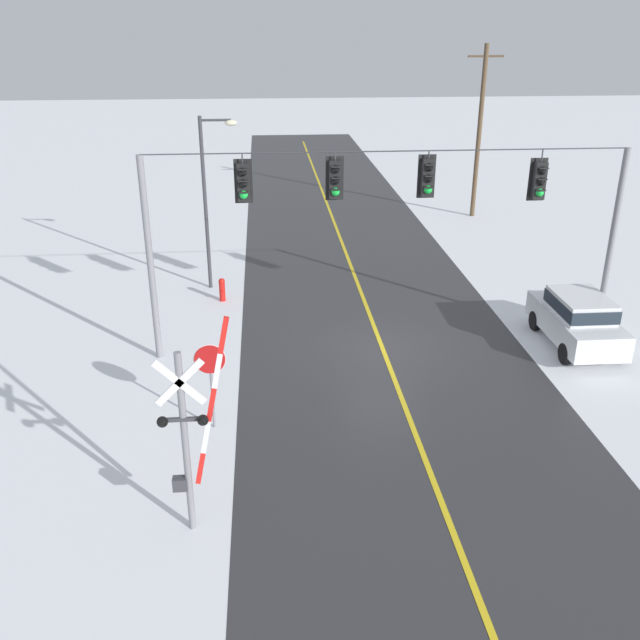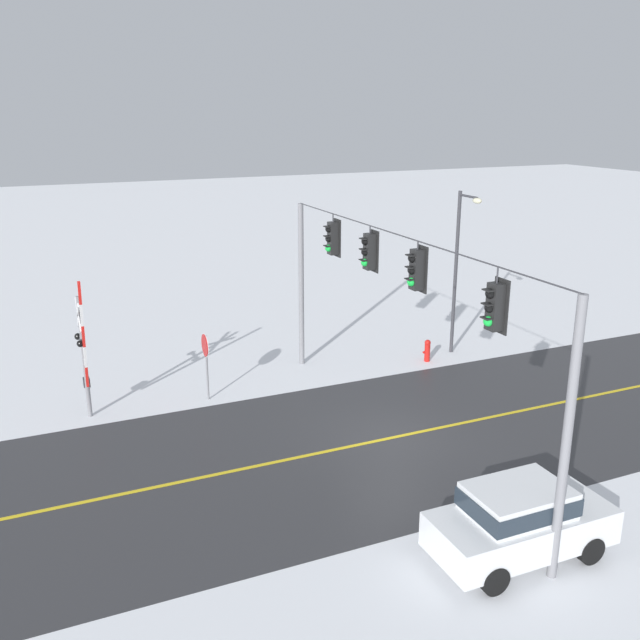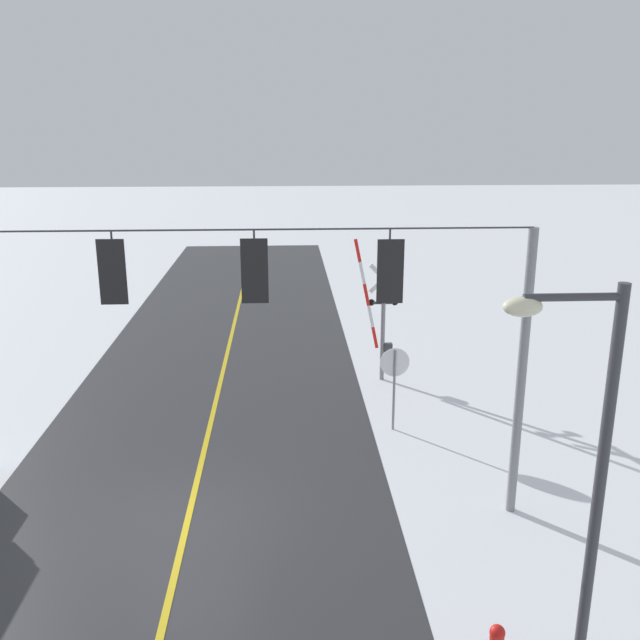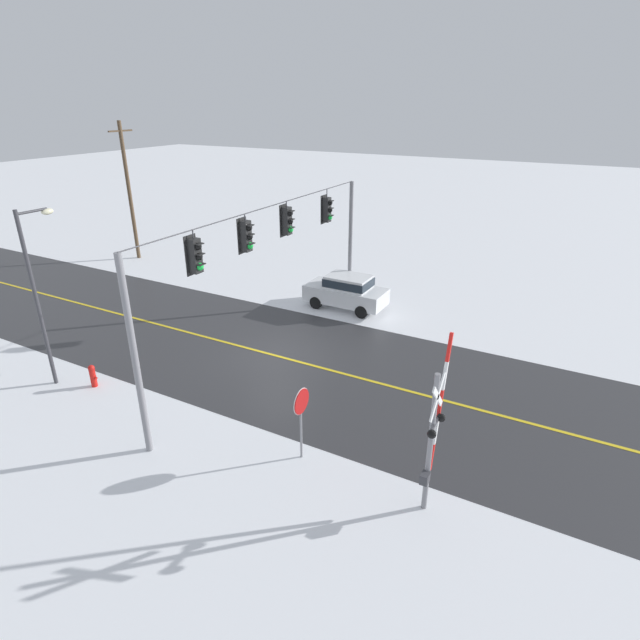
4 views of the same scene
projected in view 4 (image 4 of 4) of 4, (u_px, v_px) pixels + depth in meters
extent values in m
plane|color=white|center=(276.00, 356.00, 21.05)|extent=(160.00, 160.00, 0.00)
cube|color=#303033|center=(169.00, 327.00, 23.68)|extent=(9.00, 80.00, 0.01)
cube|color=gold|center=(169.00, 327.00, 23.68)|extent=(0.14, 72.00, 0.01)
cylinder|color=gray|center=(135.00, 360.00, 14.18)|extent=(0.20, 0.20, 6.20)
cylinder|color=gray|center=(350.00, 244.00, 25.43)|extent=(0.20, 0.20, 6.20)
cylinder|color=#38383D|center=(270.00, 206.00, 18.56)|extent=(14.00, 0.04, 0.04)
cylinder|color=#38383D|center=(193.00, 234.00, 15.26)|extent=(0.04, 0.04, 0.27)
cube|color=black|center=(195.00, 256.00, 15.53)|extent=(0.34, 0.28, 1.08)
cube|color=black|center=(191.00, 255.00, 15.60)|extent=(0.52, 0.03, 1.26)
sphere|color=black|center=(198.00, 246.00, 15.33)|extent=(0.24, 0.24, 0.24)
cube|color=black|center=(199.00, 244.00, 15.27)|extent=(0.26, 0.16, 0.03)
sphere|color=black|center=(199.00, 257.00, 15.46)|extent=(0.24, 0.24, 0.24)
cube|color=black|center=(200.00, 254.00, 15.40)|extent=(0.26, 0.16, 0.03)
sphere|color=green|center=(200.00, 267.00, 15.59)|extent=(0.24, 0.24, 0.24)
cube|color=black|center=(201.00, 264.00, 15.53)|extent=(0.26, 0.16, 0.03)
cylinder|color=#38383D|center=(245.00, 217.00, 17.35)|extent=(0.04, 0.04, 0.23)
cube|color=black|center=(246.00, 236.00, 17.62)|extent=(0.34, 0.28, 1.08)
cube|color=black|center=(242.00, 236.00, 17.69)|extent=(0.52, 0.03, 1.26)
sphere|color=black|center=(249.00, 228.00, 17.42)|extent=(0.24, 0.24, 0.24)
cube|color=black|center=(250.00, 225.00, 17.36)|extent=(0.26, 0.16, 0.03)
sphere|color=black|center=(249.00, 237.00, 17.55)|extent=(0.24, 0.24, 0.24)
cube|color=black|center=(251.00, 235.00, 17.48)|extent=(0.26, 0.16, 0.03)
sphere|color=green|center=(250.00, 246.00, 17.68)|extent=(0.24, 0.24, 0.24)
cube|color=black|center=(251.00, 244.00, 17.61)|extent=(0.26, 0.16, 0.03)
cylinder|color=#38383D|center=(286.00, 204.00, 19.51)|extent=(0.04, 0.04, 0.22)
cube|color=black|center=(287.00, 221.00, 19.77)|extent=(0.34, 0.28, 1.08)
cube|color=black|center=(283.00, 220.00, 19.84)|extent=(0.52, 0.03, 1.26)
sphere|color=black|center=(290.00, 213.00, 19.58)|extent=(0.24, 0.24, 0.24)
cube|color=black|center=(291.00, 211.00, 19.51)|extent=(0.26, 0.16, 0.03)
sphere|color=black|center=(290.00, 221.00, 19.70)|extent=(0.24, 0.24, 0.24)
cube|color=black|center=(292.00, 219.00, 19.64)|extent=(0.26, 0.16, 0.03)
sphere|color=green|center=(290.00, 229.00, 19.83)|extent=(0.24, 0.24, 0.24)
cube|color=black|center=(292.00, 228.00, 19.77)|extent=(0.26, 0.16, 0.03)
cylinder|color=#38383D|center=(327.00, 193.00, 22.22)|extent=(0.04, 0.04, 0.37)
cube|color=black|center=(327.00, 210.00, 22.51)|extent=(0.34, 0.28, 1.08)
cube|color=black|center=(324.00, 209.00, 22.58)|extent=(0.52, 0.03, 1.26)
sphere|color=black|center=(330.00, 203.00, 22.32)|extent=(0.24, 0.24, 0.24)
cube|color=black|center=(331.00, 201.00, 22.25)|extent=(0.26, 0.16, 0.03)
sphere|color=black|center=(330.00, 210.00, 22.44)|extent=(0.24, 0.24, 0.24)
cube|color=black|center=(331.00, 208.00, 22.38)|extent=(0.26, 0.16, 0.03)
sphere|color=green|center=(330.00, 217.00, 22.57)|extent=(0.24, 0.24, 0.24)
cube|color=black|center=(331.00, 216.00, 22.51)|extent=(0.26, 0.16, 0.03)
cylinder|color=gray|center=(301.00, 425.00, 14.65)|extent=(0.07, 0.07, 2.30)
cylinder|color=#B71414|center=(302.00, 402.00, 14.31)|extent=(0.76, 0.03, 0.76)
cylinder|color=white|center=(301.00, 401.00, 14.32)|extent=(0.80, 0.02, 0.80)
cylinder|color=gray|center=(430.00, 445.00, 12.44)|extent=(0.14, 0.14, 4.00)
cube|color=white|center=(438.00, 397.00, 11.86)|extent=(0.98, 0.04, 0.98)
cube|color=white|center=(438.00, 397.00, 11.86)|extent=(0.98, 0.04, 0.98)
cube|color=#38383D|center=(434.00, 425.00, 12.18)|extent=(0.80, 0.06, 0.08)
sphere|color=black|center=(432.00, 434.00, 11.85)|extent=(0.22, 0.22, 0.22)
sphere|color=black|center=(441.00, 418.00, 12.46)|extent=(0.22, 0.22, 0.22)
cube|color=red|center=(431.00, 457.00, 12.86)|extent=(0.25, 0.08, 0.73)
cube|color=white|center=(436.00, 430.00, 12.70)|extent=(0.25, 0.08, 0.73)
cube|color=red|center=(440.00, 403.00, 12.53)|extent=(0.25, 0.08, 0.73)
cube|color=white|center=(445.00, 376.00, 12.37)|extent=(0.25, 0.08, 0.73)
cube|color=red|center=(449.00, 347.00, 12.20)|extent=(0.25, 0.08, 0.73)
cube|color=#38383D|center=(425.00, 478.00, 12.65)|extent=(0.28, 0.20, 0.28)
cube|color=white|center=(346.00, 295.00, 25.63)|extent=(1.78, 4.11, 0.80)
cube|color=white|center=(349.00, 282.00, 25.28)|extent=(1.51, 2.14, 0.64)
cube|color=#232D38|center=(349.00, 282.00, 25.28)|extent=(1.54, 2.22, 0.40)
sphere|color=#EFEACC|center=(305.00, 290.00, 26.07)|extent=(0.16, 0.16, 0.16)
sphere|color=#EFEACC|center=(316.00, 284.00, 26.99)|extent=(0.16, 0.16, 0.16)
cylinder|color=black|center=(316.00, 302.00, 25.71)|extent=(0.22, 0.64, 0.64)
cylinder|color=black|center=(331.00, 293.00, 26.99)|extent=(0.22, 0.64, 0.64)
cylinder|color=black|center=(362.00, 312.00, 24.58)|extent=(0.22, 0.64, 0.64)
cylinder|color=black|center=(375.00, 301.00, 25.86)|extent=(0.22, 0.64, 0.64)
cylinder|color=#38383D|center=(37.00, 303.00, 17.76)|extent=(0.14, 0.14, 6.50)
cylinder|color=#38383D|center=(32.00, 211.00, 16.96)|extent=(1.10, 0.09, 0.09)
ellipsoid|color=beige|center=(47.00, 211.00, 17.44)|extent=(0.44, 0.28, 0.22)
cylinder|color=red|center=(93.00, 378.00, 18.69)|extent=(0.22, 0.22, 0.70)
sphere|color=red|center=(91.00, 368.00, 18.53)|extent=(0.24, 0.24, 0.24)
cylinder|color=red|center=(96.00, 378.00, 18.62)|extent=(0.09, 0.10, 0.09)
cylinder|color=brown|center=(129.00, 193.00, 32.40)|extent=(0.24, 0.24, 8.63)
cube|color=#4C3A28|center=(120.00, 131.00, 30.91)|extent=(1.80, 0.10, 0.10)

